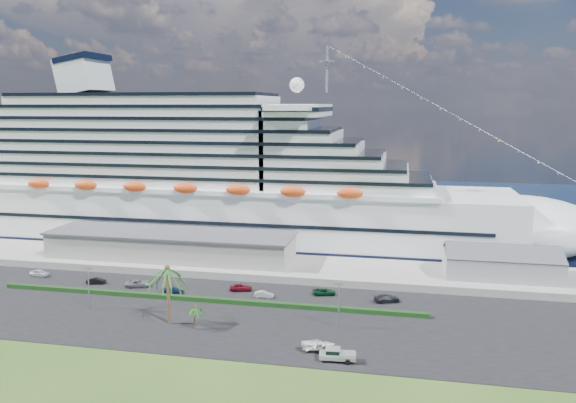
% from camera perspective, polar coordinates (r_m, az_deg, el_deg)
% --- Properties ---
extents(ground, '(420.00, 420.00, 0.00)m').
position_cam_1_polar(ground, '(98.38, -7.40, -13.54)').
color(ground, '#2C4E1A').
rests_on(ground, ground).
extents(asphalt_lot, '(140.00, 38.00, 0.12)m').
position_cam_1_polar(asphalt_lot, '(108.03, -5.49, -11.28)').
color(asphalt_lot, black).
rests_on(asphalt_lot, ground).
extents(wharf, '(240.00, 20.00, 1.80)m').
position_cam_1_polar(wharf, '(134.28, -1.87, -6.61)').
color(wharf, gray).
rests_on(wharf, ground).
extents(water, '(420.00, 160.00, 0.02)m').
position_cam_1_polar(water, '(220.79, 3.52, -0.33)').
color(water, black).
rests_on(water, ground).
extents(cruise_ship, '(191.00, 38.00, 54.00)m').
position_cam_1_polar(cruise_ship, '(159.44, -7.46, 1.74)').
color(cruise_ship, silver).
rests_on(cruise_ship, ground).
extents(terminal_building, '(61.00, 15.00, 6.30)m').
position_cam_1_polar(terminal_building, '(140.91, -11.85, -4.30)').
color(terminal_building, gray).
rests_on(terminal_building, wharf).
extents(port_shed, '(24.00, 12.31, 7.37)m').
position_cam_1_polar(port_shed, '(131.80, 20.82, -6.00)').
color(port_shed, gray).
rests_on(port_shed, wharf).
extents(hedge, '(88.00, 1.10, 0.90)m').
position_cam_1_polar(hedge, '(114.72, -8.64, -9.80)').
color(hedge, black).
rests_on(hedge, asphalt_lot).
extents(lamp_post_left, '(1.60, 0.35, 8.27)m').
position_cam_1_polar(lamp_post_left, '(114.79, -19.61, -7.75)').
color(lamp_post_left, gray).
rests_on(lamp_post_left, asphalt_lot).
extents(lamp_post_right, '(1.60, 0.35, 8.27)m').
position_cam_1_polar(lamp_post_right, '(99.61, 5.18, -9.89)').
color(lamp_post_right, gray).
rests_on(lamp_post_right, asphalt_lot).
extents(palm_tall, '(8.82, 8.82, 11.13)m').
position_cam_1_polar(palm_tall, '(102.19, -12.15, -7.29)').
color(palm_tall, '#47301E').
rests_on(palm_tall, ground).
extents(palm_short, '(3.53, 3.53, 4.56)m').
position_cam_1_polar(palm_short, '(100.64, -9.45, -10.80)').
color(palm_short, '#47301E').
rests_on(palm_short, ground).
extents(parked_car_0, '(4.60, 2.06, 1.53)m').
position_cam_1_polar(parked_car_0, '(141.13, -23.90, -6.66)').
color(parked_car_0, silver).
rests_on(parked_car_0, asphalt_lot).
extents(parked_car_1, '(4.31, 2.44, 1.35)m').
position_cam_1_polar(parked_car_1, '(131.00, -18.91, -7.63)').
color(parked_car_1, black).
rests_on(parked_car_1, asphalt_lot).
extents(parked_car_2, '(5.80, 4.01, 1.47)m').
position_cam_1_polar(parked_car_2, '(126.29, -15.03, -8.05)').
color(parked_car_2, gray).
rests_on(parked_car_2, asphalt_lot).
extents(parked_car_3, '(4.62, 2.70, 1.26)m').
position_cam_1_polar(parked_car_3, '(120.66, -11.60, -8.81)').
color(parked_car_3, '#16274D').
rests_on(parked_car_3, asphalt_lot).
extents(parked_car_4, '(4.92, 2.97, 1.57)m').
position_cam_1_polar(parked_car_4, '(119.87, -4.82, -8.68)').
color(parked_car_4, maroon).
rests_on(parked_car_4, asphalt_lot).
extents(parked_car_5, '(3.96, 1.42, 1.30)m').
position_cam_1_polar(parked_car_5, '(115.77, -2.47, -9.40)').
color(parked_car_5, '#B6BABE').
rests_on(parked_car_5, asphalt_lot).
extents(parked_car_6, '(5.15, 3.30, 1.32)m').
position_cam_1_polar(parked_car_6, '(117.39, 3.70, -9.14)').
color(parked_car_6, '#0E3A1E').
rests_on(parked_car_6, asphalt_lot).
extents(parked_car_7, '(5.60, 3.98, 1.50)m').
position_cam_1_polar(parked_car_7, '(114.77, 10.01, -9.67)').
color(parked_car_7, black).
rests_on(parked_car_7, asphalt_lot).
extents(pickup_truck, '(5.77, 2.50, 1.98)m').
position_cam_1_polar(pickup_truck, '(89.20, 4.99, -15.20)').
color(pickup_truck, black).
rests_on(pickup_truck, asphalt_lot).
extents(boat_trailer, '(6.32, 4.51, 1.77)m').
position_cam_1_polar(boat_trailer, '(91.99, 3.06, -14.31)').
color(boat_trailer, gray).
rests_on(boat_trailer, asphalt_lot).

